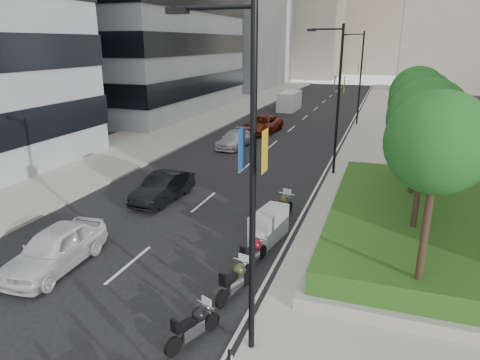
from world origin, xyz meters
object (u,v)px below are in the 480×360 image
at_px(car_a, 55,248).
at_px(car_d, 263,124).
at_px(motorcycle_3, 235,280).
at_px(motorcycle_2, 194,325).
at_px(motorcycle_4, 253,253).
at_px(car_c, 235,139).
at_px(delivery_van, 289,102).
at_px(motorcycle_5, 269,225).
at_px(car_b, 163,187).
at_px(lamp_post_2, 359,74).
at_px(lamp_post_1, 336,94).
at_px(motorcycle_6, 281,207).
at_px(lamp_post_0, 247,172).

xyz_separation_m(car_a, car_d, (0.22, 26.48, -0.02)).
bearing_deg(motorcycle_3, motorcycle_2, -174.26).
relative_size(motorcycle_2, motorcycle_3, 0.89).
relative_size(motorcycle_4, car_c, 0.44).
relative_size(motorcycle_2, car_c, 0.42).
height_order(motorcycle_2, delivery_van, delivery_van).
relative_size(motorcycle_5, car_d, 0.43).
distance_m(motorcycle_4, car_d, 24.90).
distance_m(motorcycle_5, car_b, 7.13).
bearing_deg(lamp_post_2, motorcycle_4, -92.24).
bearing_deg(lamp_post_1, car_d, 124.33).
bearing_deg(delivery_van, motorcycle_3, -80.10).
bearing_deg(motorcycle_6, lamp_post_1, 3.22).
height_order(motorcycle_3, car_b, car_b).
bearing_deg(delivery_van, car_a, -89.84).
bearing_deg(motorcycle_6, motorcycle_5, -167.26).
bearing_deg(car_d, motorcycle_5, -68.82).
xyz_separation_m(lamp_post_1, car_c, (-8.27, 5.12, -4.42)).
xyz_separation_m(lamp_post_0, car_d, (-7.81, 28.43, -4.31)).
height_order(car_c, car_d, car_d).
bearing_deg(lamp_post_2, car_b, -106.97).
distance_m(motorcycle_3, car_a, 6.88).
xyz_separation_m(lamp_post_2, delivery_van, (-8.50, 7.37, -4.03)).
bearing_deg(car_a, motorcycle_5, 32.33).
relative_size(lamp_post_1, motorcycle_2, 4.80).
bearing_deg(lamp_post_1, motorcycle_6, -98.87).
bearing_deg(delivery_van, motorcycle_2, -81.10).
height_order(motorcycle_6, delivery_van, delivery_van).
distance_m(lamp_post_2, motorcycle_4, 30.93).
bearing_deg(motorcycle_5, car_c, 34.07).
bearing_deg(car_a, lamp_post_1, 59.12).
relative_size(lamp_post_2, motorcycle_4, 4.55).
xyz_separation_m(motorcycle_6, delivery_van, (-7.26, 33.34, 0.42)).
relative_size(lamp_post_1, car_b, 2.07).
distance_m(motorcycle_4, car_b, 8.33).
height_order(lamp_post_0, delivery_van, lamp_post_0).
distance_m(lamp_post_0, motorcycle_3, 5.23).
height_order(lamp_post_2, motorcycle_3, lamp_post_2).
relative_size(motorcycle_5, delivery_van, 0.44).
bearing_deg(motorcycle_3, motorcycle_5, 12.96).
relative_size(lamp_post_2, motorcycle_6, 3.90).
xyz_separation_m(lamp_post_2, motorcycle_3, (-1.17, -32.60, -4.50)).
xyz_separation_m(car_b, car_c, (-0.50, 12.57, -0.07)).
bearing_deg(motorcycle_5, motorcycle_2, -172.61).
relative_size(motorcycle_3, motorcycle_5, 0.90).
bearing_deg(motorcycle_4, delivery_van, 24.52).
bearing_deg(motorcycle_5, lamp_post_2, 6.96).
height_order(car_a, car_d, car_a).
bearing_deg(motorcycle_2, delivery_van, 32.01).
distance_m(motorcycle_6, car_c, 14.85).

